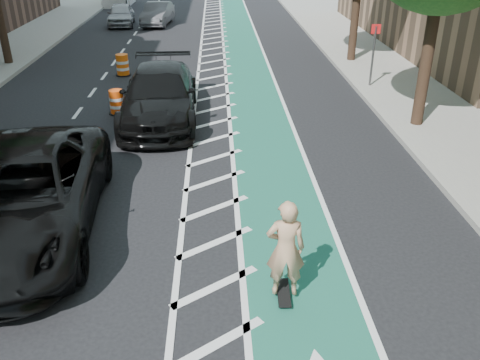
{
  "coord_description": "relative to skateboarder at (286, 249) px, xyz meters",
  "views": [
    {
      "loc": [
        1.61,
        -7.23,
        5.76
      ],
      "look_at": [
        2.04,
        2.05,
        1.1
      ],
      "focal_mm": 38.0,
      "sensor_mm": 36.0,
      "label": 1
    }
  ],
  "objects": [
    {
      "name": "ground",
      "position": [
        -2.68,
        0.31,
        -1.0
      ],
      "size": [
        120.0,
        120.0,
        0.0
      ],
      "primitive_type": "plane",
      "color": "black",
      "rests_on": "ground"
    },
    {
      "name": "bike_lane",
      "position": [
        0.32,
        10.31,
        -0.99
      ],
      "size": [
        2.0,
        90.0,
        0.01
      ],
      "primitive_type": "cube",
      "color": "#19584E",
      "rests_on": "ground"
    },
    {
      "name": "buffer_strip",
      "position": [
        -1.18,
        10.31,
        -0.99
      ],
      "size": [
        1.4,
        90.0,
        0.01
      ],
      "primitive_type": "cube",
      "color": "silver",
      "rests_on": "ground"
    },
    {
      "name": "sidewalk_right",
      "position": [
        6.82,
        10.31,
        -0.92
      ],
      "size": [
        5.0,
        90.0,
        0.15
      ],
      "primitive_type": "cube",
      "color": "gray",
      "rests_on": "ground"
    },
    {
      "name": "curb_right",
      "position": [
        4.37,
        10.31,
        -0.92
      ],
      "size": [
        0.12,
        90.0,
        0.16
      ],
      "primitive_type": "cube",
      "color": "gray",
      "rests_on": "ground"
    },
    {
      "name": "sign_post",
      "position": [
        4.92,
        12.31,
        0.35
      ],
      "size": [
        0.35,
        0.08,
        2.47
      ],
      "color": "#4C4C4C",
      "rests_on": "ground"
    },
    {
      "name": "skateboard",
      "position": [
        0.0,
        -0.0,
        -0.91
      ],
      "size": [
        0.26,
        0.77,
        0.1
      ],
      "rotation": [
        0.0,
        0.0,
        -0.05
      ],
      "color": "black",
      "rests_on": "ground"
    },
    {
      "name": "skateboarder",
      "position": [
        0.0,
        0.0,
        0.0
      ],
      "size": [
        0.67,
        0.46,
        1.79
      ],
      "primitive_type": "imported",
      "rotation": [
        0.0,
        0.0,
        3.09
      ],
      "color": "tan",
      "rests_on": "skateboard"
    },
    {
      "name": "suv_near",
      "position": [
        -5.08,
        2.32,
        -0.11
      ],
      "size": [
        3.41,
        6.61,
        1.78
      ],
      "primitive_type": "imported",
      "rotation": [
        0.0,
        0.0,
        0.07
      ],
      "color": "black",
      "rests_on": "ground"
    },
    {
      "name": "suv_far",
      "position": [
        -2.94,
        9.11,
        -0.15
      ],
      "size": [
        2.52,
        5.88,
        1.69
      ],
      "primitive_type": "imported",
      "rotation": [
        0.0,
        0.0,
        0.03
      ],
      "color": "black",
      "rests_on": "ground"
    },
    {
      "name": "car_silver",
      "position": [
        -7.12,
        27.17,
        -0.33
      ],
      "size": [
        1.92,
        4.06,
        1.34
      ],
      "primitive_type": "imported",
      "rotation": [
        0.0,
        0.0,
        0.09
      ],
      "color": "#9E9EA3",
      "rests_on": "ground"
    },
    {
      "name": "car_grey",
      "position": [
        -4.79,
        27.16,
        -0.31
      ],
      "size": [
        1.94,
        4.33,
        1.38
      ],
      "primitive_type": "imported",
      "rotation": [
        0.0,
        0.0,
        -0.12
      ],
      "color": "#56555A",
      "rests_on": "ground"
    },
    {
      "name": "barrel_a",
      "position": [
        -5.97,
        5.15,
        -0.6
      ],
      "size": [
        0.62,
        0.62,
        0.85
      ],
      "color": "#FF4C0D",
      "rests_on": "ground"
    },
    {
      "name": "barrel_b",
      "position": [
        -4.48,
        9.81,
        -0.61
      ],
      "size": [
        0.6,
        0.6,
        0.82
      ],
      "color": "#E44A0C",
      "rests_on": "ground"
    },
    {
      "name": "barrel_c",
      "position": [
        -5.08,
        14.81,
        -0.58
      ],
      "size": [
        0.66,
        0.66,
        0.89
      ],
      "color": "#F05C0C",
      "rests_on": "ground"
    }
  ]
}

